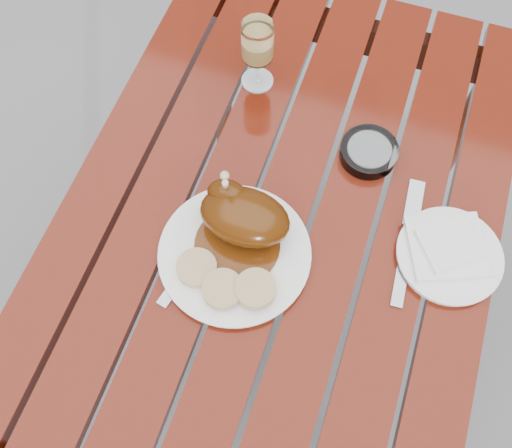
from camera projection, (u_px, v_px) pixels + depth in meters
The scene contains 11 objects.
ground at pixel (271, 321), 1.75m from camera, with size 60.00×60.00×0.00m, color slate.
table at pixel (275, 280), 1.41m from camera, with size 0.80×1.20×0.75m, color #66190C.
dinner_plate at pixel (235, 254), 1.02m from camera, with size 0.27×0.27×0.02m, color white.
roast_duck at pixel (242, 215), 1.00m from camera, with size 0.16×0.17×0.12m.
bread_dumplings at pixel (225, 282), 0.98m from camera, with size 0.18×0.09×0.02m.
wine_glass at pixel (257, 55), 1.13m from camera, with size 0.07×0.07×0.16m, color #E4C167.
side_plate at pixel (449, 256), 1.02m from camera, with size 0.19×0.19×0.02m, color white.
napkin at pixel (447, 246), 1.02m from camera, with size 0.13×0.12×0.01m, color white.
ashtray at pixel (369, 152), 1.11m from camera, with size 0.11×0.11×0.03m, color #B2B7BC.
fork at pixel (188, 268), 1.02m from camera, with size 0.02×0.17×0.01m, color gray.
knife at pixel (406, 250), 1.03m from camera, with size 0.02×0.22×0.01m, color gray.
Camera 1 is at (0.11, -0.47, 1.71)m, focal length 40.00 mm.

